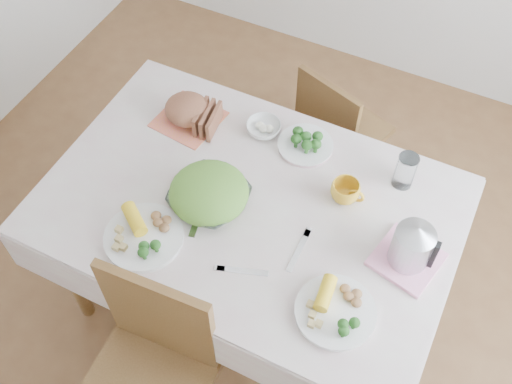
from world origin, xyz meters
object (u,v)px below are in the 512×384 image
at_px(dinner_plate_right, 335,312).
at_px(yellow_mug, 345,192).
at_px(dining_table, 250,257).
at_px(salad_bowl, 209,198).
at_px(dinner_plate_left, 144,237).
at_px(chair_far, 346,119).
at_px(electric_kettle, 413,242).

relative_size(dinner_plate_right, yellow_mug, 2.46).
height_order(dining_table, salad_bowl, salad_bowl).
height_order(salad_bowl, dinner_plate_left, salad_bowl).
distance_m(chair_far, dinner_plate_left, 1.22).
relative_size(dinner_plate_left, dinner_plate_right, 1.06).
height_order(yellow_mug, electric_kettle, electric_kettle).
height_order(dining_table, chair_far, chair_far).
distance_m(dining_table, electric_kettle, 0.78).
relative_size(dining_table, dinner_plate_left, 4.98).
bearing_deg(dining_table, chair_far, 83.36).
bearing_deg(electric_kettle, chair_far, 120.89).
bearing_deg(electric_kettle, yellow_mug, 151.64).
bearing_deg(yellow_mug, electric_kettle, -27.78).
relative_size(salad_bowl, dinner_plate_right, 1.02).
bearing_deg(dinner_plate_left, salad_bowl, 60.93).
distance_m(salad_bowl, yellow_mug, 0.49).
distance_m(dinner_plate_left, electric_kettle, 0.92).
distance_m(dining_table, dinner_plate_right, 0.65).
relative_size(dinner_plate_right, electric_kettle, 1.41).
distance_m(salad_bowl, dinner_plate_right, 0.61).
bearing_deg(salad_bowl, dining_table, 25.59).
bearing_deg(salad_bowl, dinner_plate_left, -119.07).
relative_size(yellow_mug, electric_kettle, 0.57).
xyz_separation_m(dinner_plate_left, electric_kettle, (0.85, 0.32, 0.11)).
xyz_separation_m(chair_far, dinner_plate_right, (0.35, -1.10, 0.31)).
bearing_deg(chair_far, electric_kettle, 140.14).
height_order(salad_bowl, yellow_mug, yellow_mug).
xyz_separation_m(dinner_plate_right, yellow_mug, (-0.14, 0.44, 0.03)).
bearing_deg(dinner_plate_left, chair_far, 72.48).
height_order(salad_bowl, dinner_plate_right, salad_bowl).
bearing_deg(dinner_plate_right, dining_table, 149.17).
xyz_separation_m(dining_table, chair_far, (0.10, 0.83, 0.09)).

